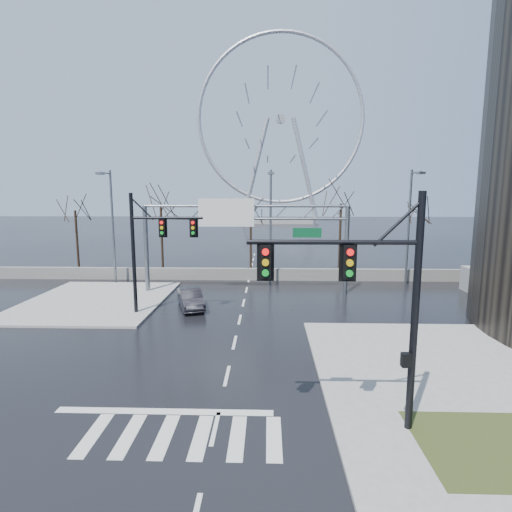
{
  "coord_description": "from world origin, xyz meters",
  "views": [
    {
      "loc": [
        1.77,
        -16.49,
        7.87
      ],
      "look_at": [
        1.02,
        8.71,
        4.0
      ],
      "focal_mm": 28.0,
      "sensor_mm": 36.0,
      "label": 1
    }
  ],
  "objects_px": {
    "sign_gantry": "(241,229)",
    "ferris_wheel": "(280,126)",
    "signal_mast_far": "(150,242)",
    "car": "(191,299)",
    "signal_mast_near": "(374,290)"
  },
  "relations": [
    {
      "from": "sign_gantry",
      "to": "signal_mast_near",
      "type": "bearing_deg",
      "value": -73.81
    },
    {
      "from": "ferris_wheel",
      "to": "car",
      "type": "distance_m",
      "value": 88.65
    },
    {
      "from": "signal_mast_far",
      "to": "ferris_wheel",
      "type": "bearing_deg",
      "value": 82.8
    },
    {
      "from": "sign_gantry",
      "to": "ferris_wheel",
      "type": "distance_m",
      "value": 82.91
    },
    {
      "from": "sign_gantry",
      "to": "ferris_wheel",
      "type": "relative_size",
      "value": 0.32
    },
    {
      "from": "signal_mast_far",
      "to": "ferris_wheel",
      "type": "xyz_separation_m",
      "value": [
        10.87,
        86.04,
        21.3
      ]
    },
    {
      "from": "signal_mast_far",
      "to": "sign_gantry",
      "type": "relative_size",
      "value": 0.49
    },
    {
      "from": "signal_mast_near",
      "to": "signal_mast_far",
      "type": "height_order",
      "value": "same"
    },
    {
      "from": "car",
      "to": "ferris_wheel",
      "type": "bearing_deg",
      "value": 65.29
    },
    {
      "from": "signal_mast_far",
      "to": "sign_gantry",
      "type": "xyz_separation_m",
      "value": [
        5.49,
        6.0,
        0.35
      ]
    },
    {
      "from": "signal_mast_far",
      "to": "ferris_wheel",
      "type": "distance_m",
      "value": 89.3
    },
    {
      "from": "signal_mast_far",
      "to": "car",
      "type": "distance_m",
      "value": 4.97
    },
    {
      "from": "signal_mast_far",
      "to": "signal_mast_near",
      "type": "bearing_deg",
      "value": -49.74
    },
    {
      "from": "car",
      "to": "signal_mast_far",
      "type": "bearing_deg",
      "value": -164.14
    },
    {
      "from": "car",
      "to": "sign_gantry",
      "type": "bearing_deg",
      "value": 34.97
    }
  ]
}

